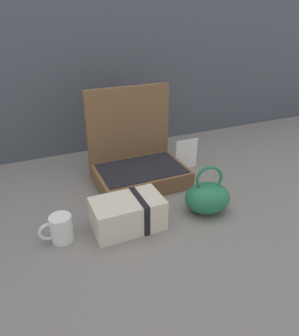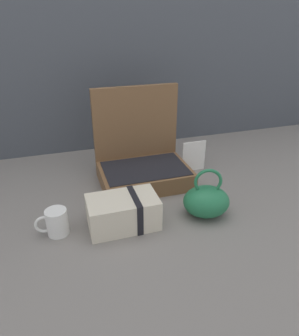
% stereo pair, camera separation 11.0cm
% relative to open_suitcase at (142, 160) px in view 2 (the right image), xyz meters
% --- Properties ---
extents(ground_plane, '(6.00, 6.00, 0.00)m').
position_rel_open_suitcase_xyz_m(ground_plane, '(-0.05, -0.16, -0.09)').
color(ground_plane, slate).
extents(open_suitcase, '(0.36, 0.27, 0.38)m').
position_rel_open_suitcase_xyz_m(open_suitcase, '(0.00, 0.00, 0.00)').
color(open_suitcase, brown).
rests_on(open_suitcase, ground_plane).
extents(teal_pouch_handbag, '(0.19, 0.16, 0.18)m').
position_rel_open_suitcase_xyz_m(teal_pouch_handbag, '(0.14, -0.32, -0.03)').
color(teal_pouch_handbag, '#237247').
rests_on(teal_pouch_handbag, ground_plane).
extents(cream_toiletry_bag, '(0.23, 0.14, 0.11)m').
position_rel_open_suitcase_xyz_m(cream_toiletry_bag, '(-0.15, -0.29, -0.04)').
color(cream_toiletry_bag, beige).
rests_on(cream_toiletry_bag, ground_plane).
extents(coffee_mug, '(0.10, 0.07, 0.09)m').
position_rel_open_suitcase_xyz_m(coffee_mug, '(-0.36, -0.27, -0.04)').
color(coffee_mug, white).
rests_on(coffee_mug, ground_plane).
extents(info_card_left, '(0.11, 0.01, 0.14)m').
position_rel_open_suitcase_xyz_m(info_card_left, '(0.24, 0.01, -0.02)').
color(info_card_left, white).
rests_on(info_card_left, ground_plane).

